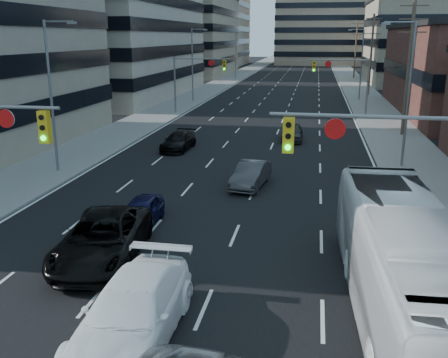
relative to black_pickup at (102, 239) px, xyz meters
name	(u,v)px	position (x,y,z in m)	size (l,w,h in m)	color
road_surface	(298,67)	(2.68, 121.20, -0.84)	(18.00, 300.00, 0.02)	black
sidewalk_left	(255,67)	(-8.82, 121.20, -0.77)	(5.00, 300.00, 0.15)	slate
sidewalk_right	(342,68)	(14.18, 121.20, -0.77)	(5.00, 300.00, 0.15)	slate
office_left_far	(181,36)	(-21.32, 91.20, 7.15)	(20.00, 30.00, 16.00)	gray
office_right_far	(435,43)	(27.68, 79.20, 6.15)	(22.00, 28.00, 14.00)	gray
bg_block_left	(203,29)	(-25.32, 131.20, 9.15)	(24.00, 24.00, 20.00)	#ADA089
bg_block_right	(427,45)	(34.68, 121.20, 5.15)	(22.00, 22.00, 12.00)	gray
signal_near_right	(399,166)	(10.14, -0.81, 3.48)	(6.59, 0.33, 6.00)	slate
signal_far_left	(196,73)	(-5.00, 36.19, 3.45)	(6.09, 0.33, 6.00)	slate
signal_far_right	(345,75)	(10.37, 36.19, 3.45)	(6.09, 0.33, 6.00)	slate
utility_pole_block	(409,66)	(14.88, 27.20, 4.93)	(2.20, 0.28, 11.00)	#4C3D2D
utility_pole_midblock	(371,54)	(14.88, 57.20, 4.93)	(2.20, 0.28, 11.00)	#4C3D2D
utility_pole_distant	(356,48)	(14.88, 87.20, 4.93)	(2.20, 0.28, 11.00)	#4C3D2D
streetlight_left_near	(53,90)	(-7.65, 11.20, 4.21)	(2.03, 0.22, 9.00)	slate
streetlight_left_mid	(194,61)	(-7.65, 46.20, 4.21)	(2.03, 0.22, 9.00)	slate
streetlight_left_far	(237,53)	(-7.65, 81.20, 4.21)	(2.03, 0.22, 9.00)	slate
streetlight_right_near	(407,88)	(13.02, 16.20, 4.21)	(2.03, 0.22, 9.00)	slate
streetlight_right_far	(360,61)	(13.02, 51.20, 4.21)	(2.03, 0.22, 9.00)	slate
black_pickup	(102,239)	(0.00, 0.00, 0.00)	(2.81, 6.10, 1.69)	black
white_van	(133,312)	(2.92, -4.67, 0.00)	(2.38, 5.87, 1.70)	white
transit_bus	(407,266)	(10.40, -2.19, 0.85)	(2.86, 12.21, 3.40)	silver
sedan_blue	(141,212)	(0.23, 3.61, -0.21)	(1.50, 3.73, 1.27)	black
sedan_grey_center	(251,175)	(4.24, 10.41, -0.16)	(1.44, 4.14, 1.37)	#38373A
sedan_black_far	(178,141)	(-2.21, 18.76, -0.21)	(1.79, 4.40, 1.28)	black
sedan_grey_right	(292,132)	(5.89, 23.64, -0.16)	(1.62, 4.02, 1.37)	#2F2F31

